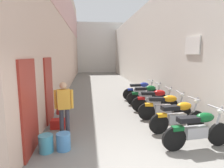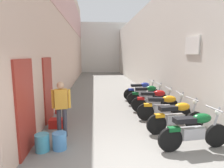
% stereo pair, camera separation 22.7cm
% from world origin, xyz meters
% --- Properties ---
extents(ground_plane, '(37.61, 37.61, 0.00)m').
position_xyz_m(ground_plane, '(0.00, 8.80, 0.00)').
color(ground_plane, slate).
extents(building_left, '(0.45, 21.61, 7.74)m').
position_xyz_m(building_left, '(-2.67, 10.77, 3.91)').
color(building_left, beige).
rests_on(building_left, ground).
extents(building_right, '(0.45, 21.61, 5.42)m').
position_xyz_m(building_right, '(2.68, 10.80, 2.71)').
color(building_right, beige).
rests_on(building_right, ground).
extents(building_far_end, '(7.96, 2.00, 6.39)m').
position_xyz_m(building_far_end, '(0.00, 22.61, 3.20)').
color(building_far_end, silver).
rests_on(building_far_end, ground).
extents(motorcycle_nearest, '(1.85, 0.58, 1.04)m').
position_xyz_m(motorcycle_nearest, '(1.54, 0.91, 0.50)').
color(motorcycle_nearest, black).
rests_on(motorcycle_nearest, ground).
extents(motorcycle_second, '(1.85, 0.58, 1.04)m').
position_xyz_m(motorcycle_second, '(1.54, 1.93, 0.50)').
color(motorcycle_second, black).
rests_on(motorcycle_second, ground).
extents(motorcycle_third, '(1.84, 0.58, 1.04)m').
position_xyz_m(motorcycle_third, '(1.54, 2.96, 0.50)').
color(motorcycle_third, black).
rests_on(motorcycle_third, ground).
extents(motorcycle_fourth, '(1.85, 0.58, 1.04)m').
position_xyz_m(motorcycle_fourth, '(1.54, 3.96, 0.50)').
color(motorcycle_fourth, black).
rests_on(motorcycle_fourth, ground).
extents(motorcycle_fifth, '(1.85, 0.58, 1.04)m').
position_xyz_m(motorcycle_fifth, '(1.54, 5.04, 0.50)').
color(motorcycle_fifth, black).
rests_on(motorcycle_fifth, ground).
extents(motorcycle_sixth, '(1.85, 0.58, 1.04)m').
position_xyz_m(motorcycle_sixth, '(1.54, 6.06, 0.50)').
color(motorcycle_sixth, black).
rests_on(motorcycle_sixth, ground).
extents(pedestrian_by_doorway, '(0.52, 0.25, 1.57)m').
position_xyz_m(pedestrian_by_doorway, '(-1.78, 1.97, 0.92)').
color(pedestrian_by_doorway, '#383842').
rests_on(pedestrian_by_doorway, ground).
extents(water_jug_near_door, '(0.34, 0.34, 0.42)m').
position_xyz_m(water_jug_near_door, '(-2.13, 1.18, 0.21)').
color(water_jug_near_door, '#4299B7').
rests_on(water_jug_near_door, ground).
extents(water_jug_beside_first, '(0.34, 0.34, 0.42)m').
position_xyz_m(water_jug_beside_first, '(-1.73, 1.23, 0.21)').
color(water_jug_beside_first, '#4C8CCC').
rests_on(water_jug_beside_first, ground).
extents(plastic_crate, '(0.44, 0.32, 0.28)m').
position_xyz_m(plastic_crate, '(-2.08, 2.67, 0.14)').
color(plastic_crate, red).
rests_on(plastic_crate, ground).
extents(umbrella_leaning, '(0.20, 0.35, 0.97)m').
position_xyz_m(umbrella_leaning, '(-2.06, 2.81, 0.68)').
color(umbrella_leaning, '#4C4C4C').
rests_on(umbrella_leaning, ground).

